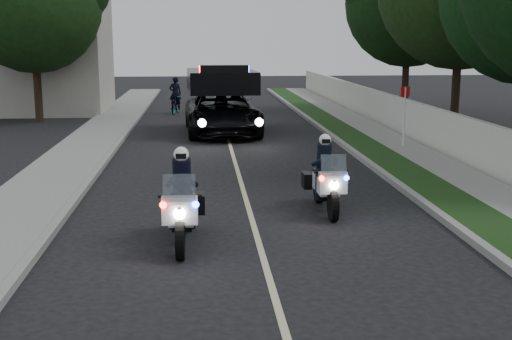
# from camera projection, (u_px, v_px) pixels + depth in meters

# --- Properties ---
(ground) EXTENTS (120.00, 120.00, 0.00)m
(ground) POSITION_uv_depth(u_px,v_px,m) (267.00, 273.00, 11.26)
(ground) COLOR black
(ground) RESTS_ON ground
(curb_right) EXTENTS (0.20, 60.00, 0.15)m
(curb_right) POSITION_uv_depth(u_px,v_px,m) (364.00, 159.00, 21.36)
(curb_right) COLOR gray
(curb_right) RESTS_ON ground
(grass_verge) EXTENTS (1.20, 60.00, 0.16)m
(grass_verge) POSITION_uv_depth(u_px,v_px,m) (385.00, 159.00, 21.42)
(grass_verge) COLOR #193814
(grass_verge) RESTS_ON ground
(sidewalk_right) EXTENTS (1.40, 60.00, 0.16)m
(sidewalk_right) POSITION_uv_depth(u_px,v_px,m) (425.00, 158.00, 21.53)
(sidewalk_right) COLOR gray
(sidewalk_right) RESTS_ON ground
(property_wall) EXTENTS (0.22, 60.00, 1.50)m
(property_wall) POSITION_uv_depth(u_px,v_px,m) (456.00, 137.00, 21.48)
(property_wall) COLOR beige
(property_wall) RESTS_ON ground
(curb_left) EXTENTS (0.20, 60.00, 0.15)m
(curb_left) POSITION_uv_depth(u_px,v_px,m) (103.00, 163.00, 20.69)
(curb_left) COLOR gray
(curb_left) RESTS_ON ground
(sidewalk_left) EXTENTS (2.00, 60.00, 0.16)m
(sidewalk_left) POSITION_uv_depth(u_px,v_px,m) (67.00, 164.00, 20.60)
(sidewalk_left) COLOR gray
(sidewalk_left) RESTS_ON ground
(building_far) EXTENTS (8.00, 6.00, 7.00)m
(building_far) POSITION_uv_depth(u_px,v_px,m) (29.00, 46.00, 35.19)
(building_far) COLOR #A8A396
(building_far) RESTS_ON ground
(lane_marking) EXTENTS (0.12, 50.00, 0.01)m
(lane_marking) POSITION_uv_depth(u_px,v_px,m) (235.00, 164.00, 21.04)
(lane_marking) COLOR #BFB78C
(lane_marking) RESTS_ON ground
(police_moto_left) EXTENTS (0.81, 2.21, 1.87)m
(police_moto_left) POSITION_uv_depth(u_px,v_px,m) (183.00, 244.00, 12.86)
(police_moto_left) COLOR silver
(police_moto_left) RESTS_ON ground
(police_moto_right) EXTENTS (0.74, 2.08, 1.76)m
(police_moto_right) POSITION_uv_depth(u_px,v_px,m) (325.00, 211.00, 15.29)
(police_moto_right) COLOR silver
(police_moto_right) RESTS_ON ground
(police_suv) EXTENTS (3.18, 6.40, 3.05)m
(police_suv) POSITION_uv_depth(u_px,v_px,m) (222.00, 134.00, 27.70)
(police_suv) COLOR black
(police_suv) RESTS_ON ground
(bicycle) EXTENTS (0.88, 1.89, 0.95)m
(bicycle) POSITION_uv_depth(u_px,v_px,m) (176.00, 114.00, 35.04)
(bicycle) COLOR black
(bicycle) RESTS_ON ground
(cyclist) EXTENTS (0.66, 0.48, 1.72)m
(cyclist) POSITION_uv_depth(u_px,v_px,m) (176.00, 114.00, 35.04)
(cyclist) COLOR black
(cyclist) RESTS_ON ground
(sign_post) EXTENTS (0.44, 0.44, 2.32)m
(sign_post) POSITION_uv_depth(u_px,v_px,m) (403.00, 151.00, 23.52)
(sign_post) COLOR red
(sign_post) RESTS_ON ground
(tree_right_d) EXTENTS (9.02, 9.02, 11.76)m
(tree_right_d) POSITION_uv_depth(u_px,v_px,m) (453.00, 129.00, 29.19)
(tree_right_d) COLOR #1F3C14
(tree_right_d) RESTS_ON ground
(tree_right_e) EXTENTS (7.75, 7.75, 11.00)m
(tree_right_e) POSITION_uv_depth(u_px,v_px,m) (404.00, 112.00, 35.86)
(tree_right_e) COLOR black
(tree_right_e) RESTS_ON ground
(tree_left_near) EXTENTS (7.05, 7.05, 10.54)m
(tree_left_near) POSITION_uv_depth(u_px,v_px,m) (40.00, 122.00, 31.60)
(tree_left_near) COLOR #173712
(tree_left_near) RESTS_ON ground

